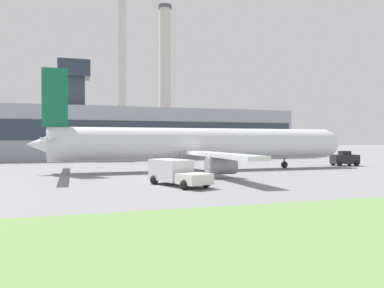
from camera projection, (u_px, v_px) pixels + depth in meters
name	position (u px, v px, depth m)	size (l,w,h in m)	color
ground_plane	(181.00, 175.00, 37.03)	(400.00, 400.00, 0.00)	gray
terminal_building	(127.00, 133.00, 70.76)	(62.76, 12.40, 17.70)	#9EA3AD
smokestack_left	(121.00, 69.00, 95.94)	(2.64, 2.64, 43.49)	beige
smokestack_right	(165.00, 79.00, 98.40)	(3.52, 3.52, 38.93)	beige
airplane	(198.00, 144.00, 42.52)	(36.72, 33.86, 10.74)	silver
pushback_tug	(345.00, 159.00, 49.91)	(3.64, 3.05, 1.99)	#232328
baggage_truck	(176.00, 173.00, 28.22)	(3.80, 6.08, 1.93)	white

